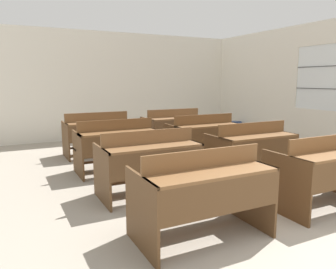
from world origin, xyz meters
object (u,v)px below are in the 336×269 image
at_px(bench_third_right, 204,136).
at_px(bench_front_right, 326,170).
at_px(bench_second_right, 252,149).
at_px(wastepaper_bin, 236,128).
at_px(bench_third_left, 116,144).
at_px(bench_back_left, 98,133).
at_px(bench_back_right, 173,127).
at_px(bench_front_left, 203,192).
at_px(bench_second_left, 149,161).

bearing_deg(bench_third_right, bench_front_right, -89.71).
xyz_separation_m(bench_second_right, wastepaper_bin, (2.49, 3.51, -0.29)).
distance_m(bench_third_left, bench_back_left, 1.37).
bearing_deg(wastepaper_bin, bench_back_left, -169.02).
xyz_separation_m(bench_back_left, bench_back_right, (1.76, -0.02, 0.00)).
height_order(bench_front_right, bench_third_right, same).
bearing_deg(bench_front_left, bench_third_right, 57.04).
xyz_separation_m(bench_back_right, wastepaper_bin, (2.48, 0.84, -0.29)).
bearing_deg(wastepaper_bin, bench_second_right, -125.31).
bearing_deg(wastepaper_bin, bench_second_left, -140.40).
bearing_deg(bench_back_right, bench_front_right, -90.32).
bearing_deg(bench_back_left, bench_third_left, -91.54).
relative_size(bench_front_right, bench_third_left, 1.00).
distance_m(bench_third_left, bench_back_right, 2.24).
xyz_separation_m(bench_front_right, bench_third_right, (-0.01, 2.69, 0.00)).
bearing_deg(bench_back_right, bench_front_left, -113.88).
bearing_deg(bench_second_left, bench_back_right, 56.50).
bearing_deg(bench_front_left, bench_second_right, 37.25).
bearing_deg(bench_front_left, wastepaper_bin, 48.77).
height_order(bench_front_right, bench_back_left, same).
relative_size(bench_front_right, bench_back_right, 1.00).
bearing_deg(bench_second_right, bench_back_left, 123.02).
xyz_separation_m(bench_front_left, bench_front_right, (1.76, 0.00, 0.00)).
bearing_deg(bench_front_right, bench_front_left, -179.96).
relative_size(bench_front_left, wastepaper_bin, 3.41).
bearing_deg(bench_back_right, bench_second_right, -90.17).
xyz_separation_m(bench_front_left, bench_third_left, (-0.02, 2.67, 0.00)).
xyz_separation_m(bench_third_left, bench_back_left, (0.04, 1.37, 0.00)).
height_order(bench_third_left, bench_third_right, same).
bearing_deg(bench_second_left, wastepaper_bin, 39.60).
bearing_deg(bench_third_left, bench_back_right, 36.86).
relative_size(bench_front_left, bench_third_right, 1.00).
bearing_deg(bench_third_left, bench_second_right, -36.58).
distance_m(bench_second_right, bench_back_right, 2.67).
relative_size(bench_second_left, bench_second_right, 1.00).
distance_m(bench_front_right, bench_back_left, 4.39).
bearing_deg(bench_second_right, bench_second_left, -179.99).
height_order(bench_front_right, wastepaper_bin, bench_front_right).
xyz_separation_m(bench_second_left, bench_second_right, (1.76, 0.00, 0.00)).
height_order(bench_second_right, bench_back_right, same).
distance_m(bench_second_left, wastepaper_bin, 5.52).
height_order(bench_back_left, wastepaper_bin, bench_back_left).
bearing_deg(bench_third_right, bench_third_left, -179.47).
height_order(bench_back_left, bench_back_right, same).
distance_m(bench_front_right, bench_back_right, 4.01).
height_order(bench_second_left, bench_second_right, same).
bearing_deg(bench_front_right, bench_back_right, 89.68).
relative_size(bench_second_left, wastepaper_bin, 3.41).
bearing_deg(bench_back_left, wastepaper_bin, 10.98).
height_order(bench_third_right, bench_back_left, same).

